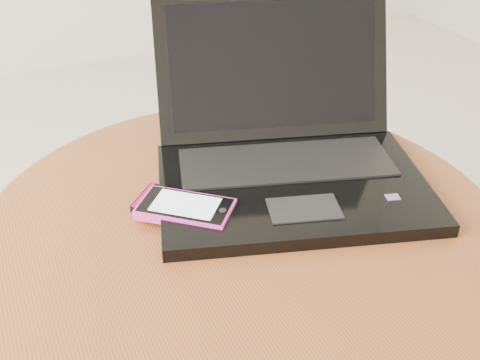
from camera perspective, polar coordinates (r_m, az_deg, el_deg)
name	(u,v)px	position (r m, az deg, el deg)	size (l,w,h in m)	color
table	(242,282)	(0.86, 0.15, -9.76)	(0.70, 0.70, 0.56)	#502410
laptop	(287,149)	(0.85, 4.50, 2.96)	(0.45, 0.43, 0.23)	black
phone_black	(180,205)	(0.80, -5.73, -2.42)	(0.13, 0.13, 0.01)	black
phone_pink	(186,209)	(0.77, -5.23, -2.75)	(0.13, 0.13, 0.01)	#E339A3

